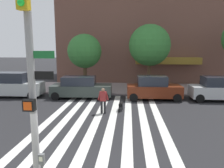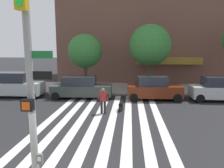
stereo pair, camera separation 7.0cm
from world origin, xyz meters
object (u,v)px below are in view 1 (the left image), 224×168
object	(u,v)px
parked_car_behind_first	(81,88)
pedestrian_dog_walker	(103,99)
parked_car_near_curb	(13,85)
street_tree_nearest	(85,51)
traffic_light_pole	(30,73)
street_tree_middle	(150,45)
parked_car_third_in_line	(153,88)
dog_on_leash	(121,104)
parked_car_fourth_in_line	(218,89)

from	to	relation	value
parked_car_behind_first	pedestrian_dog_walker	bearing A→B (deg)	-60.65
parked_car_near_curb	street_tree_nearest	world-z (taller)	street_tree_nearest
traffic_light_pole	street_tree_middle	bearing A→B (deg)	74.77
traffic_light_pole	parked_car_third_in_line	world-z (taller)	traffic_light_pole
parked_car_behind_first	dog_on_leash	xyz separation A→B (m)	(3.44, -3.36, -0.43)
pedestrian_dog_walker	parked_car_third_in_line	bearing A→B (deg)	49.43
parked_car_fourth_in_line	dog_on_leash	world-z (taller)	parked_car_fourth_in_line
parked_car_behind_first	parked_car_third_in_line	bearing A→B (deg)	0.01
parked_car_fourth_in_line	street_tree_nearest	world-z (taller)	street_tree_nearest
parked_car_behind_first	parked_car_third_in_line	size ratio (longest dim) A/B	1.14
traffic_light_pole	parked_car_near_curb	xyz separation A→B (m)	(-7.40, 12.34, -2.51)
parked_car_fourth_in_line	pedestrian_dog_walker	xyz separation A→B (m)	(-8.58, -4.16, 0.03)
pedestrian_dog_walker	parked_car_fourth_in_line	bearing A→B (deg)	25.88
parked_car_fourth_in_line	street_tree_nearest	distance (m)	12.04
parked_car_behind_first	pedestrian_dog_walker	world-z (taller)	parked_car_behind_first
traffic_light_pole	pedestrian_dog_walker	bearing A→B (deg)	84.57
traffic_light_pole	street_tree_nearest	bearing A→B (deg)	96.81
street_tree_middle	dog_on_leash	xyz separation A→B (m)	(-2.37, -6.60, -3.90)
traffic_light_pole	dog_on_leash	xyz separation A→B (m)	(1.87, 8.98, -3.08)
traffic_light_pole	street_tree_nearest	world-z (taller)	traffic_light_pole
parked_car_behind_first	street_tree_nearest	xyz separation A→B (m)	(-0.30, 3.26, 2.92)
street_tree_nearest	street_tree_middle	distance (m)	6.13
street_tree_nearest	traffic_light_pole	bearing A→B (deg)	-83.19
traffic_light_pole	parked_car_near_curb	world-z (taller)	traffic_light_pole
parked_car_near_curb	parked_car_fourth_in_line	xyz separation A→B (m)	(16.77, -0.00, -0.11)
street_tree_middle	pedestrian_dog_walker	size ratio (longest dim) A/B	3.74
parked_car_behind_first	dog_on_leash	size ratio (longest dim) A/B	4.61
street_tree_middle	dog_on_leash	distance (m)	8.03
parked_car_behind_first	street_tree_nearest	bearing A→B (deg)	95.29
parked_car_behind_first	parked_car_third_in_line	world-z (taller)	parked_car_third_in_line
parked_car_third_in_line	traffic_light_pole	bearing A→B (deg)	-109.38
street_tree_middle	dog_on_leash	size ratio (longest dim) A/B	5.70
parked_car_third_in_line	parked_car_fourth_in_line	bearing A→B (deg)	0.01
street_tree_nearest	street_tree_middle	xyz separation A→B (m)	(6.11, -0.01, 0.56)
parked_car_third_in_line	dog_on_leash	bearing A→B (deg)	-126.29
parked_car_near_curb	street_tree_middle	size ratio (longest dim) A/B	0.79
traffic_light_pole	parked_car_near_curb	size ratio (longest dim) A/B	1.20
parked_car_fourth_in_line	dog_on_leash	bearing A→B (deg)	-155.82
dog_on_leash	parked_car_third_in_line	bearing A→B (deg)	53.71
traffic_light_pole	parked_car_near_curb	distance (m)	14.61
parked_car_third_in_line	street_tree_nearest	world-z (taller)	street_tree_nearest
parked_car_third_in_line	street_tree_nearest	bearing A→B (deg)	152.32
traffic_light_pole	parked_car_behind_first	distance (m)	12.72
parked_car_behind_first	street_tree_middle	xyz separation A→B (m)	(5.81, 3.24, 3.47)
parked_car_third_in_line	street_tree_middle	xyz separation A→B (m)	(-0.10, 3.24, 3.44)
parked_car_behind_first	street_tree_nearest	distance (m)	4.38
street_tree_middle	parked_car_third_in_line	bearing A→B (deg)	-88.27
street_tree_nearest	dog_on_leash	world-z (taller)	street_tree_nearest
parked_car_third_in_line	dog_on_leash	xyz separation A→B (m)	(-2.47, -3.36, -0.47)
parked_car_third_in_line	parked_car_behind_first	bearing A→B (deg)	-179.99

